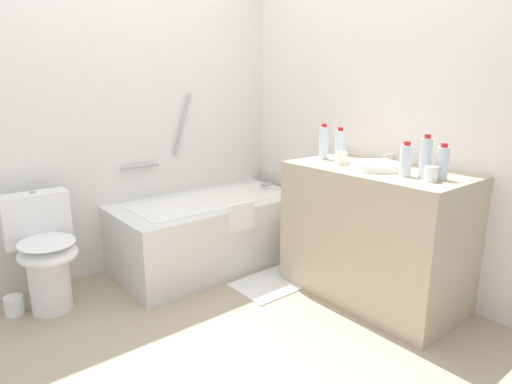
# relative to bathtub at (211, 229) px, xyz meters

# --- Properties ---
(ground_plane) EXTENTS (3.90, 3.90, 0.00)m
(ground_plane) POSITION_rel_bathtub_xyz_m (-0.63, -0.82, -0.27)
(ground_plane) COLOR tan
(wall_back_tiled) EXTENTS (3.30, 0.10, 2.56)m
(wall_back_tiled) POSITION_rel_bathtub_xyz_m (-0.63, 0.41, 1.00)
(wall_back_tiled) COLOR silver
(wall_back_tiled) RESTS_ON ground_plane
(wall_right_mirror) EXTENTS (0.10, 2.77, 2.56)m
(wall_right_mirror) POSITION_rel_bathtub_xyz_m (0.87, -0.82, 1.00)
(wall_right_mirror) COLOR silver
(wall_right_mirror) RESTS_ON ground_plane
(bathtub) EXTENTS (1.44, 0.73, 1.30)m
(bathtub) POSITION_rel_bathtub_xyz_m (0.00, 0.00, 0.00)
(bathtub) COLOR silver
(bathtub) RESTS_ON ground_plane
(toilet) EXTENTS (0.39, 0.52, 0.73)m
(toilet) POSITION_rel_bathtub_xyz_m (-1.17, 0.06, 0.10)
(toilet) COLOR white
(toilet) RESTS_ON ground_plane
(vanity_counter) EXTENTS (0.60, 1.12, 0.86)m
(vanity_counter) POSITION_rel_bathtub_xyz_m (0.52, -1.12, 0.16)
(vanity_counter) COLOR tan
(vanity_counter) RESTS_ON ground_plane
(sink_basin) EXTENTS (0.31, 0.31, 0.04)m
(sink_basin) POSITION_rel_bathtub_xyz_m (0.48, -1.13, 0.61)
(sink_basin) COLOR white
(sink_basin) RESTS_ON vanity_counter
(sink_faucet) EXTENTS (0.13, 0.15, 0.08)m
(sink_faucet) POSITION_rel_bathtub_xyz_m (0.66, -1.13, 0.62)
(sink_faucet) COLOR #ACACB1
(sink_faucet) RESTS_ON vanity_counter
(water_bottle_0) EXTENTS (0.06, 0.06, 0.24)m
(water_bottle_0) POSITION_rel_bathtub_xyz_m (0.51, -0.67, 0.70)
(water_bottle_0) COLOR silver
(water_bottle_0) RESTS_ON vanity_counter
(water_bottle_1) EXTENTS (0.07, 0.07, 0.23)m
(water_bottle_1) POSITION_rel_bathtub_xyz_m (0.52, -0.81, 0.69)
(water_bottle_1) COLOR silver
(water_bottle_1) RESTS_ON vanity_counter
(water_bottle_2) EXTENTS (0.06, 0.06, 0.24)m
(water_bottle_2) POSITION_rel_bathtub_xyz_m (0.47, -1.45, 0.70)
(water_bottle_2) COLOR silver
(water_bottle_2) RESTS_ON vanity_counter
(water_bottle_3) EXTENTS (0.07, 0.07, 0.20)m
(water_bottle_3) POSITION_rel_bathtub_xyz_m (0.44, -1.35, 0.68)
(water_bottle_3) COLOR silver
(water_bottle_3) RESTS_ON vanity_counter
(water_bottle_4) EXTENTS (0.07, 0.07, 0.20)m
(water_bottle_4) POSITION_rel_bathtub_xyz_m (0.51, -1.53, 0.68)
(water_bottle_4) COLOR silver
(water_bottle_4) RESTS_ON vanity_counter
(drinking_glass_0) EXTENTS (0.07, 0.07, 0.08)m
(drinking_glass_0) POSITION_rel_bathtub_xyz_m (0.42, -1.52, 0.63)
(drinking_glass_0) COLOR white
(drinking_glass_0) RESTS_ON vanity_counter
(drinking_glass_1) EXTENTS (0.07, 0.07, 0.08)m
(drinking_glass_1) POSITION_rel_bathtub_xyz_m (0.43, -0.90, 0.63)
(drinking_glass_1) COLOR white
(drinking_glass_1) RESTS_ON vanity_counter
(bath_mat) EXTENTS (0.69, 0.38, 0.01)m
(bath_mat) POSITION_rel_bathtub_xyz_m (0.20, -0.59, -0.27)
(bath_mat) COLOR white
(bath_mat) RESTS_ON ground_plane
(toilet_paper_roll) EXTENTS (0.11, 0.11, 0.12)m
(toilet_paper_roll) POSITION_rel_bathtub_xyz_m (-1.37, 0.10, -0.21)
(toilet_paper_roll) COLOR white
(toilet_paper_roll) RESTS_ON ground_plane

